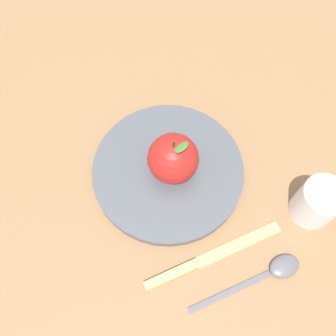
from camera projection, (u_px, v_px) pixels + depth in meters
The scene contains 6 objects.
ground_plane at pixel (176, 182), 0.63m from camera, with size 2.40×2.40×0.00m, color olive.
dinner_plate at pixel (168, 170), 0.63m from camera, with size 0.26×0.26×0.02m.
apple at pixel (173, 159), 0.58m from camera, with size 0.08×0.08×0.10m.
cup at pixel (318, 202), 0.57m from camera, with size 0.07×0.07×0.08m.
knife at pixel (201, 261), 0.57m from camera, with size 0.14×0.20×0.01m.
spoon at pixel (272, 272), 0.56m from camera, with size 0.12×0.16×0.01m.
Camera 1 is at (0.12, -0.21, 0.58)m, focal length 39.46 mm.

